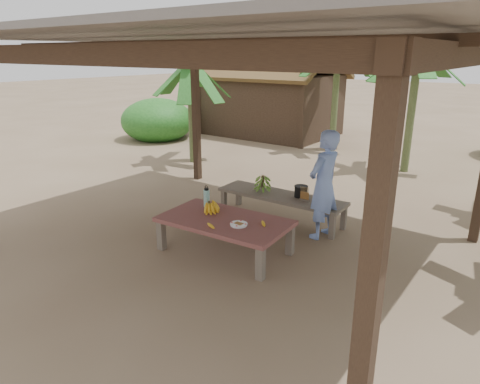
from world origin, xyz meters
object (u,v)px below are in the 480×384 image
Objects in this scene: plate at (239,224)px; cooking_pot at (301,192)px; work_table at (225,223)px; woman at (324,185)px; ripe_banana_bunch at (209,206)px; water_flask at (207,198)px; bench at (281,198)px.

cooking_pot is at bearing 89.79° from plate.
woman is at bearing 52.54° from work_table.
woman is (1.21, 1.22, 0.24)m from ripe_banana_bunch.
water_flask is 1.77m from woman.
ripe_banana_bunch is at bearing -113.66° from cooking_pot.
water_flask reaches higher than bench.
ripe_banana_bunch reaches higher than plate.
woman is (0.54, -0.31, 0.29)m from cooking_pot.
woman is at bearing 68.46° from plate.
woman reaches higher than cooking_pot.
water_flask is at bearing 140.35° from ripe_banana_bunch.
cooking_pot is at bearing 58.57° from water_flask.
ripe_banana_bunch reaches higher than work_table.
woman reaches higher than water_flask.
plate is 1.52m from woman.
woman is at bearing 45.23° from ripe_banana_bunch.
work_table is at bearing -23.92° from water_flask.
plate is at bearing -14.08° from ripe_banana_bunch.
cooking_pot is 0.13× the size of woman.
work_table is 7.96× the size of plate.
bench is at bearing -161.26° from cooking_pot.
woman reaches higher than work_table.
water_flask is 1.56× the size of cooking_pot.
cooking_pot is (0.31, 0.11, 0.15)m from bench.
work_table is 1.61m from woman.
plate is (0.66, -0.17, -0.07)m from ripe_banana_bunch.
water_flask reaches higher than plate.
work_table is 1.65m from cooking_pot.
cooking_pot is (0.01, 1.70, 0.02)m from plate.
water_flask reaches higher than cooking_pot.
cooking_pot is at bearing 74.68° from work_table.
work_table is 0.84× the size of bench.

